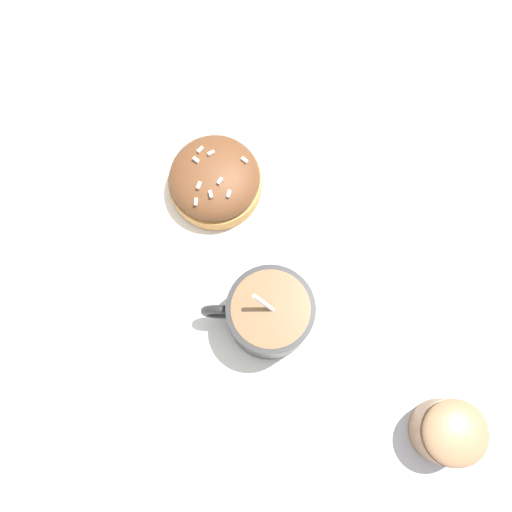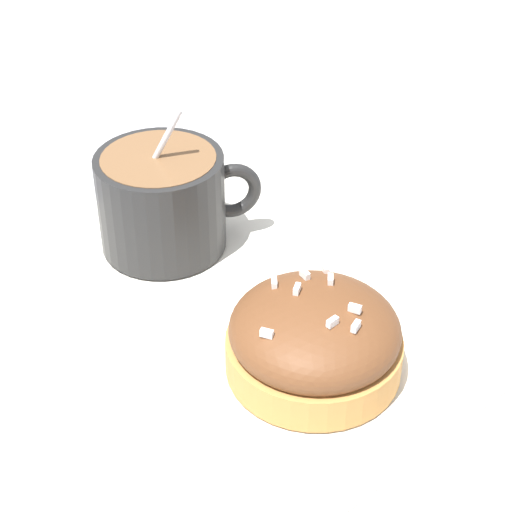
{
  "view_description": "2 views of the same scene",
  "coord_description": "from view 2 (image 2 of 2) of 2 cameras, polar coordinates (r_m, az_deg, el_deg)",
  "views": [
    {
      "loc": [
        0.15,
        -0.04,
        0.63
      ],
      "look_at": [
        0.02,
        0.02,
        0.04
      ],
      "focal_mm": 42.0,
      "sensor_mm": 36.0,
      "label": 1
    },
    {
      "loc": [
        -0.34,
        0.26,
        0.35
      ],
      "look_at": [
        -0.01,
        -0.0,
        0.04
      ],
      "focal_mm": 60.0,
      "sensor_mm": 36.0,
      "label": 2
    }
  ],
  "objects": [
    {
      "name": "frosted_pastry",
      "position": [
        0.48,
        3.9,
        -5.5
      ],
      "size": [
        0.1,
        0.1,
        0.05
      ],
      "color": "#C18442",
      "rests_on": "paper_napkin"
    },
    {
      "name": "paper_napkin",
      "position": [
        0.55,
        -0.82,
        -2.56
      ],
      "size": [
        0.33,
        0.3,
        0.0
      ],
      "color": "white",
      "rests_on": "ground_plane"
    },
    {
      "name": "coffee_cup",
      "position": [
        0.58,
        -6.2,
        3.9
      ],
      "size": [
        0.09,
        0.11,
        0.1
      ],
      "color": "black",
      "rests_on": "paper_napkin"
    },
    {
      "name": "ground_plane",
      "position": [
        0.55,
        -0.82,
        -2.69
      ],
      "size": [
        3.0,
        3.0,
        0.0
      ],
      "primitive_type": "plane",
      "color": "#B2B2B7"
    }
  ]
}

